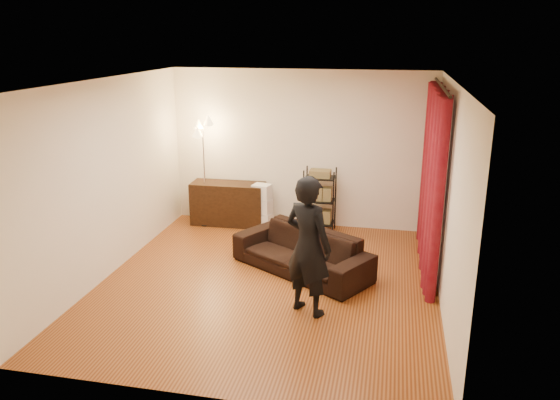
% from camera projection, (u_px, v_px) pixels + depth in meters
% --- Properties ---
extents(floor, '(5.00, 5.00, 0.00)m').
position_uv_depth(floor, '(268.00, 283.00, 7.44)').
color(floor, brown).
rests_on(floor, ground).
extents(ceiling, '(5.00, 5.00, 0.00)m').
position_uv_depth(ceiling, '(267.00, 81.00, 6.65)').
color(ceiling, white).
rests_on(ceiling, ground).
extents(wall_back, '(5.00, 0.00, 5.00)m').
position_uv_depth(wall_back, '(301.00, 149.00, 9.38)').
color(wall_back, '#F2E7CE').
rests_on(wall_back, ground).
extents(wall_front, '(5.00, 0.00, 5.00)m').
position_uv_depth(wall_front, '(202.00, 264.00, 4.71)').
color(wall_front, '#F2E7CE').
rests_on(wall_front, ground).
extents(wall_left, '(0.00, 5.00, 5.00)m').
position_uv_depth(wall_left, '(108.00, 179.00, 7.49)').
color(wall_left, '#F2E7CE').
rests_on(wall_left, ground).
extents(wall_right, '(0.00, 5.00, 5.00)m').
position_uv_depth(wall_right, '(448.00, 198.00, 6.60)').
color(wall_right, '#F2E7CE').
rests_on(wall_right, ground).
extents(curtain_rod, '(0.04, 2.65, 0.04)m').
position_uv_depth(curtain_rod, '(442.00, 86.00, 7.31)').
color(curtain_rod, black).
rests_on(curtain_rod, wall_right).
extents(curtain, '(0.22, 2.65, 2.55)m').
position_uv_depth(curtain, '(432.00, 180.00, 7.70)').
color(curtain, maroon).
rests_on(curtain, ground).
extents(sofa, '(2.16, 1.75, 0.60)m').
position_uv_depth(sofa, '(302.00, 252.00, 7.73)').
color(sofa, black).
rests_on(sofa, ground).
extents(person, '(0.75, 0.66, 1.72)m').
position_uv_depth(person, '(308.00, 246.00, 6.43)').
color(person, black).
rests_on(person, ground).
extents(media_cabinet, '(1.30, 0.51, 0.75)m').
position_uv_depth(media_cabinet, '(228.00, 203.00, 9.66)').
color(media_cabinet, black).
rests_on(media_cabinet, ground).
extents(storage_boxes, '(0.36, 0.31, 0.78)m').
position_uv_depth(storage_boxes, '(262.00, 206.00, 9.46)').
color(storage_boxes, silver).
rests_on(storage_boxes, ground).
extents(wire_shelf, '(0.60, 0.52, 1.10)m').
position_uv_depth(wire_shelf, '(320.00, 200.00, 9.24)').
color(wire_shelf, black).
rests_on(wire_shelf, ground).
extents(floor_lamp, '(0.40, 0.40, 1.87)m').
position_uv_depth(floor_lamp, '(204.00, 173.00, 9.46)').
color(floor_lamp, silver).
rests_on(floor_lamp, ground).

